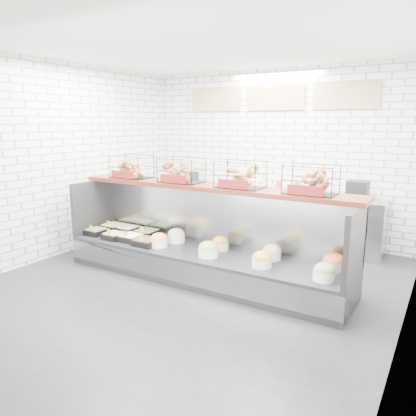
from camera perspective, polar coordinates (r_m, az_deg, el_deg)
The scene contains 5 objects.
ground at distance 5.38m, azimuth -2.70°, elevation -10.84°, with size 5.50×5.50×0.00m, color black.
room_shell at distance 5.47m, azimuth 0.68°, elevation 11.69°, with size 5.02×5.51×3.01m.
display_case at distance 5.54m, azimuth -0.81°, elevation -6.51°, with size 4.00×0.90×1.20m.
bagel_shelf at distance 5.44m, azimuth 0.22°, elevation 4.49°, with size 4.10×0.50×0.40m.
prep_counter at distance 7.28m, azimuth 7.96°, elevation -0.97°, with size 4.00×0.60×1.20m.
Camera 1 is at (2.79, -4.10, 2.08)m, focal length 35.00 mm.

